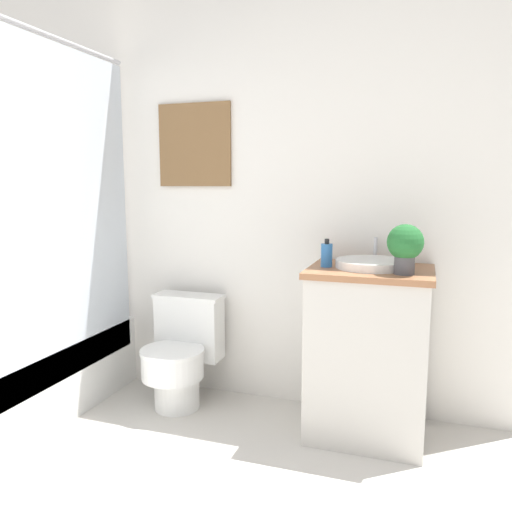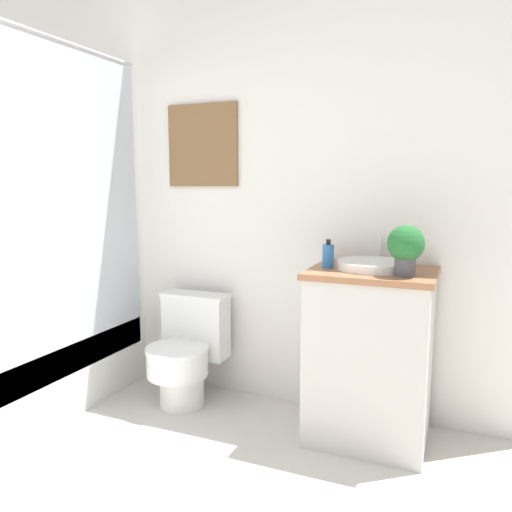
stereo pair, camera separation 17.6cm
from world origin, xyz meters
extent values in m
cube|color=white|center=(0.00, 2.42, 1.25)|extent=(3.49, 0.05, 2.50)
cube|color=brown|center=(-0.11, 2.39, 1.49)|extent=(0.45, 0.02, 0.48)
cube|color=silver|center=(-0.11, 2.38, 1.49)|extent=(0.42, 0.01, 0.45)
cube|color=white|center=(-0.90, 1.70, 0.21)|extent=(0.69, 1.40, 0.41)
cube|color=silver|center=(-0.57, 1.70, 1.10)|extent=(0.01, 1.29, 1.70)
cylinder|color=#B7B7BC|center=(-0.57, 1.70, 1.97)|extent=(0.02, 1.29, 0.02)
cylinder|color=white|center=(-0.11, 2.10, 0.10)|extent=(0.25, 0.25, 0.20)
cylinder|color=white|center=(-0.11, 2.06, 0.27)|extent=(0.34, 0.34, 0.14)
cylinder|color=white|center=(-0.11, 2.06, 0.35)|extent=(0.36, 0.36, 0.02)
cube|color=white|center=(-0.11, 2.27, 0.42)|extent=(0.39, 0.16, 0.36)
cube|color=white|center=(-0.11, 2.27, 0.61)|extent=(0.41, 0.16, 0.02)
cube|color=beige|center=(0.94, 2.14, 0.41)|extent=(0.57, 0.46, 0.83)
cube|color=#9E6642|center=(0.94, 2.14, 0.84)|extent=(0.60, 0.49, 0.03)
cylinder|color=white|center=(0.94, 2.16, 0.88)|extent=(0.35, 0.35, 0.04)
cylinder|color=silver|center=(0.94, 2.36, 0.92)|extent=(0.02, 0.02, 0.13)
cylinder|color=#2D6BB2|center=(0.73, 2.12, 0.91)|extent=(0.06, 0.06, 0.12)
cylinder|color=black|center=(0.73, 2.12, 0.98)|extent=(0.02, 0.02, 0.02)
cylinder|color=#4C4C51|center=(1.11, 2.03, 0.90)|extent=(0.09, 0.09, 0.08)
sphere|color=#23662D|center=(1.11, 2.03, 1.00)|extent=(0.16, 0.16, 0.16)
camera|label=1|loc=(1.18, -0.31, 1.27)|focal=35.00mm
camera|label=2|loc=(1.35, -0.24, 1.27)|focal=35.00mm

